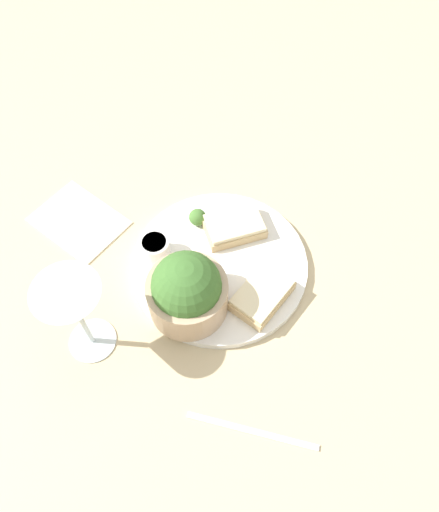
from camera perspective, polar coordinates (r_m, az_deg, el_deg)
ground_plane at (r=0.81m, az=0.00°, el=-1.26°), size 4.00×4.00×0.00m
dinner_plate at (r=0.80m, az=0.00°, el=-1.01°), size 0.28×0.28×0.01m
salad_bowl at (r=0.72m, az=-3.74°, el=-3.96°), size 0.12×0.12×0.11m
sauce_ramekin at (r=0.79m, az=-7.37°, el=0.97°), size 0.05×0.05×0.04m
cheese_toast_near at (r=0.82m, az=1.70°, el=3.39°), size 0.11×0.09×0.03m
cheese_toast_far at (r=0.76m, az=4.85°, el=-4.46°), size 0.11×0.09×0.03m
wine_glass at (r=0.67m, az=-16.41°, el=-5.47°), size 0.09×0.09×0.16m
garnish at (r=0.83m, az=-2.52°, el=4.45°), size 0.03×0.03×0.03m
napkin at (r=0.89m, az=-15.82°, el=3.89°), size 0.15×0.18×0.01m
fork at (r=0.71m, az=3.75°, el=-19.31°), size 0.13×0.14×0.01m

